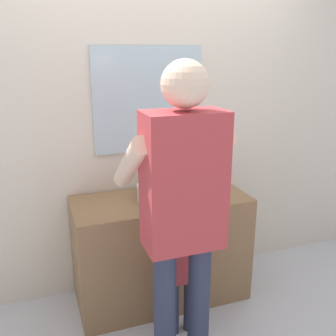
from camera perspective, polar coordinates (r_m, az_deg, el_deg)
ground_plane at (r=2.88m, az=1.09°, el=-21.67°), size 14.00×14.00×0.00m
back_wall at (r=2.87m, az=-3.22°, el=8.01°), size 4.40×0.10×2.70m
vanity_cabinet at (r=2.89m, az=-1.03°, el=-11.94°), size 1.24×0.54×0.80m
sink_basin at (r=2.68m, az=-0.94°, el=-3.57°), size 0.35×0.35×0.11m
faucet at (r=2.86m, az=-2.32°, el=-1.69°), size 0.18×0.14×0.18m
toothbrush_cup at (r=2.87m, az=4.66°, el=-2.26°), size 0.07×0.07×0.21m
child_toddler at (r=2.51m, az=2.01°, el=-14.03°), size 0.26×0.26×0.85m
adult_parent at (r=1.98m, az=2.13°, el=-4.88°), size 0.55×0.58×1.77m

